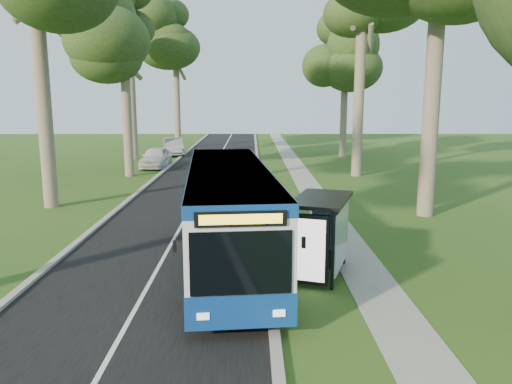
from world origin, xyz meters
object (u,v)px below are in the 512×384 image
bus_stop_sign (273,203)px  litter_bin (290,243)px  bus (228,213)px  car_silver (174,147)px  car_white (156,157)px  bus_shelter (327,224)px

bus_stop_sign → litter_bin: bus_stop_sign is taller
bus → car_silver: (-6.67, 31.44, -0.81)m
car_silver → car_white: bearing=-102.6°
bus_shelter → car_silver: bearing=124.9°
car_white → bus_stop_sign: bearing=-66.0°
bus → car_silver: size_ratio=2.44×
bus_shelter → car_white: bearing=130.3°
bus_shelter → car_silver: size_ratio=0.64×
bus → car_white: bearing=101.2°
bus_shelter → car_white: (-9.70, 24.49, -0.88)m
bus → litter_bin: (2.07, 0.35, -1.15)m
bus_stop_sign → car_silver: bearing=94.3°
bus → bus_stop_sign: (1.58, 2.28, -0.17)m
litter_bin → car_white: (-8.76, 22.35, 0.34)m
bus_shelter → litter_bin: (-0.93, 2.14, -1.22)m
bus → bus_stop_sign: 2.78m
litter_bin → car_silver: (-8.74, 31.09, 0.34)m
bus_shelter → litter_bin: size_ratio=3.40×
bus → litter_bin: bearing=4.4°
bus → car_white: 23.68m
bus → litter_bin: 2.39m
bus_stop_sign → car_white: bus_stop_sign is taller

